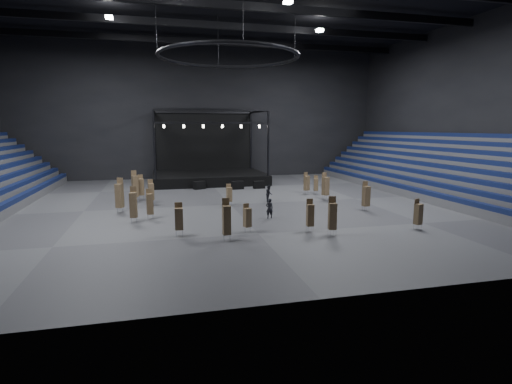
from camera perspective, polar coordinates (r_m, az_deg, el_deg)
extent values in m
plane|color=#464649|center=(36.54, -3.69, -1.80)|extent=(50.00, 50.00, 0.00)
cube|color=black|center=(56.71, -7.60, 11.17)|extent=(50.00, 0.20, 18.00)
cube|color=black|center=(15.77, 10.13, 16.54)|extent=(50.00, 0.20, 18.00)
cube|color=black|center=(47.22, 28.19, 10.61)|extent=(0.20, 42.00, 18.00)
cube|color=#0D163C|center=(37.74, -31.91, -1.36)|extent=(0.59, 40.00, 0.40)
cube|color=#535355|center=(45.34, 23.98, 0.05)|extent=(7.20, 40.00, 0.75)
cube|color=#0D163C|center=(43.34, 20.59, 0.64)|extent=(0.59, 40.00, 0.40)
cube|color=#535355|center=(45.57, 24.46, 0.53)|extent=(6.30, 40.00, 1.50)
cube|color=#0D163C|center=(43.75, 21.62, 1.64)|extent=(0.59, 40.00, 0.40)
cube|color=#535355|center=(45.80, 24.93, 1.02)|extent=(5.40, 40.00, 2.25)
cube|color=#0D163C|center=(44.20, 22.63, 2.63)|extent=(0.59, 40.00, 0.40)
cube|color=#535355|center=(46.03, 25.40, 1.49)|extent=(4.50, 40.00, 3.00)
cube|color=#0D163C|center=(44.67, 23.62, 3.60)|extent=(0.59, 40.00, 0.40)
cube|color=#535355|center=(46.28, 25.87, 1.97)|extent=(3.60, 40.00, 3.75)
cube|color=#0D163C|center=(45.16, 24.59, 4.55)|extent=(0.59, 40.00, 0.40)
cube|color=#535355|center=(46.52, 26.33, 2.43)|extent=(2.70, 40.00, 4.50)
cube|color=#0D163C|center=(45.68, 25.55, 5.47)|extent=(0.59, 40.00, 0.40)
cube|color=#535355|center=(46.78, 26.78, 2.89)|extent=(1.80, 40.00, 5.25)
cube|color=#0D163C|center=(46.22, 26.48, 6.37)|extent=(0.59, 40.00, 0.40)
cube|color=#535355|center=(47.04, 27.23, 3.35)|extent=(0.90, 40.00, 6.00)
cube|color=#0D163C|center=(46.79, 27.40, 7.25)|extent=(0.59, 40.00, 0.40)
cube|color=black|center=(51.60, -6.74, 2.05)|extent=(14.00, 10.00, 1.20)
cube|color=black|center=(56.01, -7.44, 7.31)|extent=(13.30, 0.30, 8.00)
cylinder|color=black|center=(46.27, -14.31, 6.61)|extent=(0.24, 0.24, 7.80)
cylinder|color=black|center=(55.46, -14.26, 6.99)|extent=(0.24, 0.24, 7.80)
cylinder|color=black|center=(48.02, 1.75, 6.97)|extent=(0.24, 0.24, 7.80)
cylinder|color=black|center=(56.93, -0.75, 7.32)|extent=(0.24, 0.24, 7.80)
cube|color=black|center=(46.70, -6.22, 11.65)|extent=(13.40, 0.25, 0.25)
cube|color=black|center=(55.82, -7.50, 11.21)|extent=(13.40, 0.25, 0.25)
cube|color=black|center=(46.65, -6.18, 9.81)|extent=(13.40, 0.20, 0.20)
cylinder|color=white|center=(46.23, -13.03, 9.14)|extent=(0.24, 0.24, 0.35)
cylinder|color=white|center=(46.32, -10.28, 9.22)|extent=(0.24, 0.24, 0.35)
cylinder|color=white|center=(46.52, -7.54, 9.29)|extent=(0.24, 0.24, 0.35)
cylinder|color=white|center=(46.81, -4.82, 9.33)|extent=(0.24, 0.24, 0.35)
cylinder|color=white|center=(47.21, -2.15, 9.36)|extent=(0.24, 0.24, 0.35)
cylinder|color=white|center=(47.70, 0.47, 9.36)|extent=(0.24, 0.24, 0.35)
torus|color=black|center=(36.39, -3.91, 18.74)|extent=(12.30, 12.30, 0.30)
cylinder|color=black|center=(38.36, 5.61, 22.02)|extent=(0.04, 0.04, 5.00)
cylinder|color=black|center=(42.67, -5.44, 20.70)|extent=(0.04, 0.04, 5.00)
cylinder|color=black|center=(36.35, -14.10, 22.53)|extent=(0.04, 0.04, 5.00)
cylinder|color=black|center=(31.19, -1.87, 25.10)|extent=(0.04, 0.04, 5.00)
cube|color=black|center=(37.32, -3.99, 25.11)|extent=(49.00, 0.35, 0.70)
cube|color=black|center=(44.00, -5.68, 22.61)|extent=(49.00, 0.35, 0.70)
cube|color=black|center=(51.74, -7.03, 20.54)|extent=(49.00, 0.35, 0.70)
cube|color=white|center=(40.67, -20.25, 22.37)|extent=(0.60, 0.60, 0.25)
cube|color=white|center=(43.64, 9.10, 21.85)|extent=(0.60, 0.60, 0.25)
cube|color=white|center=(34.35, 4.60, 25.48)|extent=(0.60, 0.60, 0.25)
cube|color=black|center=(46.01, -8.11, 0.97)|extent=(1.51, 1.15, 0.90)
cube|color=black|center=(45.56, -2.67, 0.98)|extent=(1.44, 0.84, 0.92)
cube|color=black|center=(46.06, 0.44, 1.05)|extent=(1.34, 0.76, 0.86)
cylinder|color=silver|center=(26.75, -1.52, -5.47)|extent=(0.03, 0.03, 0.36)
cylinder|color=silver|center=(27.08, -1.68, -5.29)|extent=(0.03, 0.03, 0.36)
cylinder|color=silver|center=(26.83, -0.80, -5.42)|extent=(0.03, 0.03, 0.36)
cylinder|color=silver|center=(27.15, -0.96, -5.24)|extent=(0.03, 0.03, 0.36)
cube|color=olive|center=(26.76, -1.25, -3.66)|extent=(0.54, 0.54, 1.27)
cube|color=olive|center=(26.79, -1.44, -2.37)|extent=(0.42, 0.17, 0.70)
cylinder|color=silver|center=(42.25, 7.08, -0.08)|extent=(0.03, 0.03, 0.40)
cylinder|color=silver|center=(42.59, 6.90, 0.00)|extent=(0.03, 0.03, 0.40)
cylinder|color=silver|center=(42.38, 7.55, -0.06)|extent=(0.03, 0.03, 0.40)
cylinder|color=silver|center=(42.73, 7.37, 0.02)|extent=(0.03, 0.03, 0.40)
cube|color=olive|center=(42.34, 7.25, 1.27)|extent=(0.60, 0.60, 1.55)
cube|color=olive|center=(42.41, 7.10, 2.26)|extent=(0.45, 0.19, 0.85)
cylinder|color=silver|center=(34.67, 15.26, -2.35)|extent=(0.03, 0.03, 0.42)
cylinder|color=silver|center=(35.01, 14.94, -2.23)|extent=(0.03, 0.03, 0.42)
cylinder|color=silver|center=(34.86, 15.84, -2.31)|extent=(0.03, 0.03, 0.42)
cylinder|color=silver|center=(35.21, 15.52, -2.19)|extent=(0.03, 0.03, 0.42)
cube|color=olive|center=(34.75, 15.46, -0.58)|extent=(0.56, 0.56, 1.67)
cube|color=olive|center=(34.80, 15.32, 0.75)|extent=(0.49, 0.12, 0.92)
cylinder|color=silver|center=(34.55, -19.21, -2.56)|extent=(0.03, 0.03, 0.45)
cylinder|color=silver|center=(34.97, -19.15, -2.42)|extent=(0.03, 0.03, 0.45)
cylinder|color=silver|center=(34.51, -18.51, -2.53)|extent=(0.03, 0.03, 0.45)
cylinder|color=silver|center=(34.93, -18.45, -2.39)|extent=(0.03, 0.03, 0.45)
cube|color=olive|center=(34.53, -18.93, -0.51)|extent=(0.70, 0.70, 1.96)
cube|color=olive|center=(34.59, -18.84, 1.07)|extent=(0.50, 0.26, 1.08)
cylinder|color=silver|center=(42.45, 8.40, -0.10)|extent=(0.03, 0.03, 0.36)
cylinder|color=silver|center=(42.76, 8.23, -0.02)|extent=(0.03, 0.03, 0.36)
cylinder|color=silver|center=(42.58, 8.83, -0.08)|extent=(0.03, 0.03, 0.36)
cylinder|color=silver|center=(42.89, 8.65, -0.01)|extent=(0.03, 0.03, 0.36)
cube|color=olive|center=(42.54, 8.56, 1.05)|extent=(0.52, 0.52, 1.31)
cube|color=olive|center=(42.64, 8.54, 1.89)|extent=(0.41, 0.16, 0.72)
cylinder|color=silver|center=(26.34, 10.59, -5.80)|extent=(0.03, 0.03, 0.41)
cylinder|color=silver|center=(26.68, 10.24, -5.60)|extent=(0.03, 0.03, 0.41)
cylinder|color=silver|center=(26.50, 11.36, -5.74)|extent=(0.03, 0.03, 0.41)
cylinder|color=silver|center=(26.84, 11.01, -5.53)|extent=(0.03, 0.03, 0.41)
cube|color=olive|center=(26.34, 10.87, -3.42)|extent=(0.59, 0.59, 1.73)
cube|color=olive|center=(26.37, 10.83, -1.60)|extent=(0.48, 0.16, 0.95)
cylinder|color=silver|center=(24.80, -4.55, -6.64)|extent=(0.03, 0.03, 0.39)
cylinder|color=silver|center=(25.16, -4.69, -6.41)|extent=(0.03, 0.03, 0.39)
cylinder|color=silver|center=(24.86, -3.70, -6.59)|extent=(0.03, 0.03, 0.39)
cylinder|color=silver|center=(25.22, -3.85, -6.36)|extent=(0.03, 0.03, 0.39)
cube|color=olive|center=(24.73, -4.23, -4.03)|extent=(0.49, 0.49, 1.82)
cube|color=olive|center=(24.74, -4.35, -1.99)|extent=(0.45, 0.08, 1.00)
cylinder|color=silver|center=(30.69, -17.40, -3.94)|extent=(0.03, 0.03, 0.40)
cylinder|color=silver|center=(31.07, -17.36, -3.78)|extent=(0.03, 0.03, 0.40)
cylinder|color=silver|center=(30.67, -16.69, -3.92)|extent=(0.03, 0.03, 0.40)
cylinder|color=silver|center=(31.04, -16.65, -3.76)|extent=(0.03, 0.03, 0.40)
cube|color=olive|center=(30.64, -17.12, -1.80)|extent=(0.55, 0.55, 1.84)
cube|color=olive|center=(30.69, -17.12, -0.13)|extent=(0.47, 0.13, 1.01)
cylinder|color=silver|center=(31.54, -15.19, -3.50)|extent=(0.03, 0.03, 0.39)
cylinder|color=silver|center=(31.90, -15.18, -3.36)|extent=(0.03, 0.03, 0.39)
cylinder|color=silver|center=(31.53, -14.52, -3.48)|extent=(0.03, 0.03, 0.39)
cylinder|color=silver|center=(31.90, -14.51, -3.34)|extent=(0.03, 0.03, 0.39)
cube|color=olive|center=(31.52, -14.92, -1.67)|extent=(0.54, 0.54, 1.58)
cube|color=olive|center=(31.59, -15.04, -0.29)|extent=(0.45, 0.14, 0.87)
cylinder|color=silver|center=(40.31, -16.36, -0.80)|extent=(0.03, 0.03, 0.44)
cylinder|color=silver|center=(40.72, -16.33, -0.70)|extent=(0.03, 0.03, 0.44)
cylinder|color=silver|center=(40.29, -15.76, -0.78)|extent=(0.03, 0.03, 0.44)
cylinder|color=silver|center=(40.70, -15.74, -0.68)|extent=(0.03, 0.03, 0.44)
cube|color=olive|center=(40.35, -16.11, 0.69)|extent=(0.62, 0.62, 1.61)
cube|color=olive|center=(40.46, -16.21, 1.79)|extent=(0.51, 0.16, 0.88)
cylinder|color=silver|center=(27.15, 7.49, -5.31)|extent=(0.03, 0.03, 0.37)
cylinder|color=silver|center=(27.47, 7.22, -5.14)|extent=(0.03, 0.03, 0.37)
cylinder|color=silver|center=(27.28, 8.19, -5.26)|extent=(0.03, 0.03, 0.37)
cylinder|color=silver|center=(27.60, 7.91, -5.09)|extent=(0.03, 0.03, 0.37)
cube|color=olive|center=(27.16, 7.74, -3.30)|extent=(0.48, 0.48, 1.49)
cube|color=olive|center=(27.19, 7.67, -1.79)|extent=(0.43, 0.09, 0.82)
cylinder|color=silver|center=(37.64, -14.98, -1.47)|extent=(0.03, 0.03, 0.39)
cylinder|color=silver|center=(38.01, -14.97, -1.36)|extent=(0.03, 0.03, 0.39)
cylinder|color=silver|center=(37.63, -14.42, -1.44)|extent=(0.03, 0.03, 0.39)
cylinder|color=silver|center=(38.00, -14.41, -1.34)|extent=(0.03, 0.03, 0.39)
cube|color=olive|center=(37.66, -14.76, 0.03)|extent=(0.56, 0.56, 1.52)
cube|color=olive|center=(37.75, -14.86, 1.13)|extent=(0.45, 0.15, 0.84)
cylinder|color=silver|center=(35.82, -4.06, -1.72)|extent=(0.03, 0.03, 0.38)
cylinder|color=silver|center=(36.17, -4.16, -1.61)|extent=(0.03, 0.03, 0.38)
cylinder|color=silver|center=(35.88, -3.49, -1.69)|extent=(0.03, 0.03, 0.38)
cylinder|color=silver|center=(36.23, -3.59, -1.59)|extent=(0.03, 0.03, 0.38)
cube|color=olive|center=(35.88, -3.84, -0.35)|extent=(0.50, 0.50, 1.28)
cube|color=olive|center=(35.96, -3.93, 0.63)|extent=(0.44, 0.10, 0.71)
cylinder|color=silver|center=(39.21, 9.70, -0.82)|extent=(0.03, 0.03, 0.45)
cylinder|color=silver|center=(39.60, 9.45, -0.72)|extent=(0.03, 0.03, 0.45)
cylinder|color=silver|center=(39.38, 10.27, -0.79)|extent=(0.03, 0.03, 0.45)
cylinder|color=silver|center=(39.77, 10.02, -0.69)|extent=(0.03, 0.03, 0.45)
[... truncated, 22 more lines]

